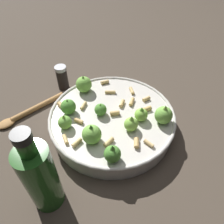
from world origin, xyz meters
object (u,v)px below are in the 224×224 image
Objects in this scene: pepper_shaker at (62,78)px; wooden_spoon at (28,112)px; cooking_pan at (112,119)px; olive_oil_bottle at (40,177)px.

wooden_spoon is (0.13, -0.08, -0.04)m from pepper_shaker.
cooking_pan reaches higher than pepper_shaker.
pepper_shaker is (-0.17, -0.18, 0.01)m from cooking_pan.
pepper_shaker reaches higher than wooden_spoon.
pepper_shaker is 0.39m from olive_oil_bottle.
olive_oil_bottle is at bearing 28.68° from wooden_spoon.
pepper_shaker is 0.48× the size of wooden_spoon.
wooden_spoon is at bearing -151.32° from olive_oil_bottle.
olive_oil_bottle is (0.22, -0.12, 0.06)m from cooking_pan.
cooking_pan is 4.06× the size of pepper_shaker.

